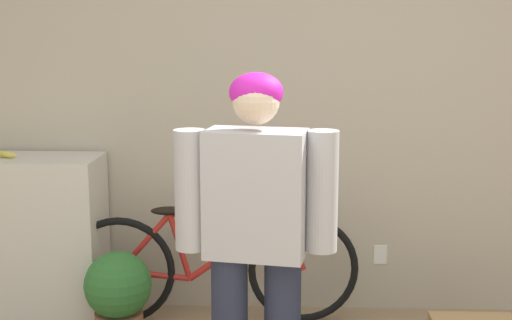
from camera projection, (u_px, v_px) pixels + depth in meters
name	position (u px, v px, depth m)	size (l,w,h in m)	color
wall_back	(293.00, 100.00, 4.27)	(8.00, 0.07, 2.60)	#B7AD99
side_shelf	(26.00, 239.00, 4.22)	(0.90, 0.43, 0.99)	beige
person	(256.00, 225.00, 3.11)	(0.71, 0.31, 1.55)	#23283D
bicycle	(211.00, 266.00, 4.18)	(1.73, 0.46, 0.73)	black
potted_plant	(118.00, 293.00, 3.95)	(0.37, 0.37, 0.52)	brown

